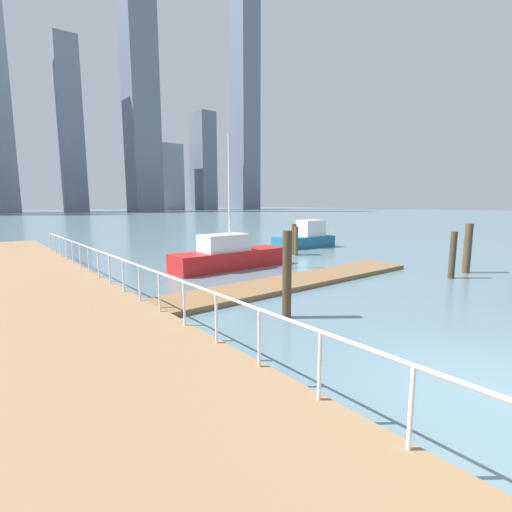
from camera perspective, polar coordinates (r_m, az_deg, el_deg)
ground_plane at (r=23.28m, az=-20.84°, el=-0.17°), size 300.00×300.00×0.00m
floating_dock at (r=14.75m, az=5.95°, el=-4.07°), size 13.30×2.00×0.18m
boardwalk_railing at (r=11.18m, az=-17.92°, el=-2.61°), size 0.06×27.97×1.08m
dock_piling_0 at (r=22.84m, az=5.95°, el=2.63°), size 0.33×0.33×1.93m
dock_piling_1 at (r=22.54m, az=6.31°, el=2.36°), size 0.25×0.25×1.79m
dock_piling_2 at (r=10.29m, az=4.90°, el=-2.96°), size 0.26×0.26×2.51m
dock_piling_3 at (r=19.49m, az=30.32°, el=1.05°), size 0.34×0.34×2.31m
dock_piling_4 at (r=17.79m, az=28.53°, el=0.13°), size 0.26×0.26×2.04m
moored_boat_1 at (r=18.06m, az=-4.29°, el=0.12°), size 6.11×1.69×6.50m
moored_boat_2 at (r=26.66m, az=7.83°, el=2.87°), size 4.69×2.33×1.97m
skyline_tower_3 at (r=136.95m, az=-27.32°, el=17.48°), size 7.68×12.14×53.45m
skyline_tower_4 at (r=135.63m, az=-17.87°, el=25.76°), size 9.43×11.44×88.60m
skyline_tower_5 at (r=149.16m, az=-13.54°, el=11.91°), size 9.91×7.10×25.30m
skyline_tower_6 at (r=154.14m, az=-8.31°, el=14.39°), size 6.84×10.65×38.46m
skyline_tower_7 at (r=169.59m, az=-1.70°, el=22.14°), size 9.41×10.99×86.31m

